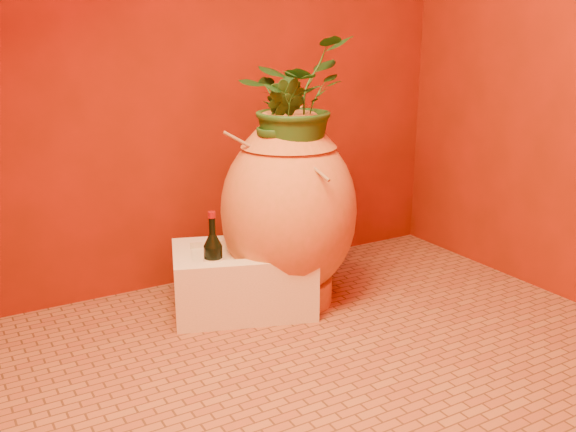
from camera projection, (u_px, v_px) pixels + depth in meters
floor at (331, 355)px, 2.48m from camera, size 2.50×2.50×0.00m
wall_back at (216, 20)px, 2.95m from camera, size 2.50×0.02×2.50m
amphora at (289, 211)px, 2.85m from camera, size 0.64×0.64×0.87m
stone_basin at (243, 280)px, 2.85m from camera, size 0.71×0.60×0.28m
wine_bottle_a at (261, 252)px, 2.80m from camera, size 0.08×0.08×0.32m
wine_bottle_b at (213, 261)px, 2.69m from camera, size 0.08×0.08×0.34m
wine_bottle_c at (240, 247)px, 2.90m from camera, size 0.08×0.08×0.31m
wall_tap at (306, 122)px, 3.22m from camera, size 0.08×0.17×0.18m
plant_main at (294, 101)px, 2.71m from camera, size 0.63×0.61×0.54m
plant_side at (280, 122)px, 2.67m from camera, size 0.26×0.26×0.37m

